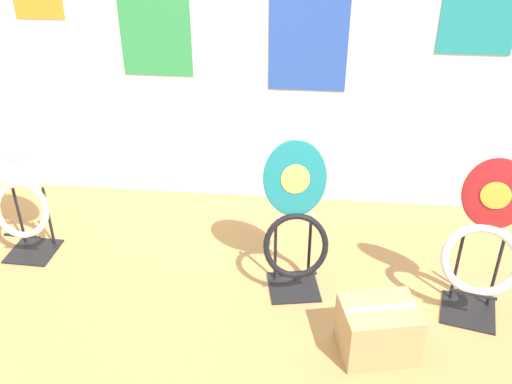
% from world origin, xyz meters
% --- Properties ---
extents(wall_back, '(8.00, 0.07, 2.60)m').
position_xyz_m(wall_back, '(0.00, 2.12, 1.30)').
color(wall_back, silver).
rests_on(wall_back, ground_plane).
extents(toilet_seat_display_teal_sax, '(0.40, 0.35, 0.87)m').
position_xyz_m(toilet_seat_display_teal_sax, '(0.47, 1.10, 0.39)').
color(toilet_seat_display_teal_sax, black).
rests_on(toilet_seat_display_teal_sax, ground_plane).
extents(toilet_seat_display_crimson_swirl, '(0.41, 0.34, 0.92)m').
position_xyz_m(toilet_seat_display_crimson_swirl, '(1.43, 0.96, 0.42)').
color(toilet_seat_display_crimson_swirl, black).
rests_on(toilet_seat_display_crimson_swirl, ground_plane).
extents(toilet_seat_display_white_plain, '(0.38, 0.29, 0.93)m').
position_xyz_m(toilet_seat_display_white_plain, '(-1.16, 1.28, 0.46)').
color(toilet_seat_display_white_plain, black).
rests_on(toilet_seat_display_white_plain, ground_plane).
extents(storage_box, '(0.42, 0.35, 0.28)m').
position_xyz_m(storage_box, '(0.90, 0.63, 0.14)').
color(storage_box, tan).
rests_on(storage_box, ground_plane).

